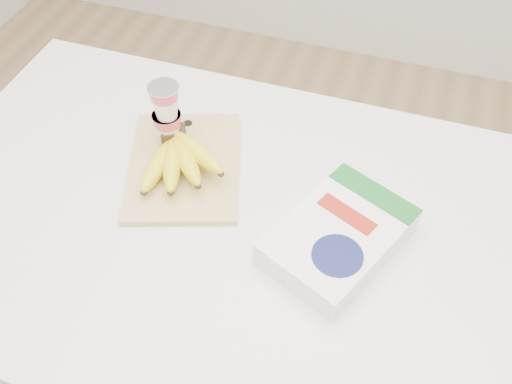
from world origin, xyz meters
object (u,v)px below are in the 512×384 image
table (228,329)px  cutting_board (184,166)px  cereal_box (338,237)px  bananas (178,158)px  yogurt_stack (166,113)px

table → cutting_board: size_ratio=4.09×
cereal_box → table: bearing=-156.3°
cutting_board → cereal_box: (0.35, -0.10, 0.02)m
cutting_board → bananas: 0.04m
bananas → yogurt_stack: 0.10m
yogurt_stack → cereal_box: bearing=-20.0°
cutting_board → table: bearing=-58.7°
bananas → cutting_board: bearing=73.2°
table → bananas: 0.54m
yogurt_stack → cereal_box: 0.44m
bananas → table: bearing=-34.6°
cutting_board → cereal_box: 0.37m
table → yogurt_stack: size_ratio=8.47×
table → bananas: bananas is taller
table → bananas: bearing=145.4°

